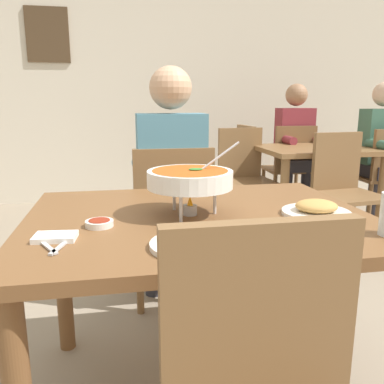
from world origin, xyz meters
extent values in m
cube|color=beige|center=(0.00, 3.39, 1.50)|extent=(10.00, 0.10, 3.00)
cube|color=#4C3823|center=(-0.97, 3.33, 1.82)|extent=(0.44, 0.03, 0.56)
cube|color=brown|center=(0.00, 0.00, 0.72)|extent=(1.21, 0.95, 0.04)
cylinder|color=brown|center=(-0.55, 0.41, 0.35)|extent=(0.07, 0.07, 0.70)
cylinder|color=brown|center=(0.55, 0.41, 0.35)|extent=(0.07, 0.07, 0.70)
cube|color=brown|center=(0.00, 0.85, 0.43)|extent=(0.44, 0.44, 0.03)
cube|color=brown|center=(0.00, 0.65, 0.68)|extent=(0.42, 0.04, 0.45)
cylinder|color=brown|center=(0.19, 1.04, 0.21)|extent=(0.04, 0.04, 0.42)
cylinder|color=brown|center=(-0.19, 1.04, 0.21)|extent=(0.04, 0.04, 0.42)
cylinder|color=brown|center=(0.19, 0.66, 0.21)|extent=(0.04, 0.04, 0.42)
cylinder|color=brown|center=(-0.19, 0.66, 0.21)|extent=(0.04, 0.04, 0.42)
cylinder|color=#2D2D38|center=(0.10, 0.87, 0.23)|extent=(0.10, 0.10, 0.45)
cylinder|color=#2D2D38|center=(-0.10, 0.87, 0.23)|extent=(0.10, 0.10, 0.45)
cube|color=#2D2D38|center=(0.00, 0.83, 0.51)|extent=(0.32, 0.32, 0.12)
cube|color=teal|center=(0.00, 0.75, 0.82)|extent=(0.36, 0.20, 0.50)
sphere|color=tan|center=(0.00, 0.75, 1.20)|extent=(0.22, 0.22, 0.22)
cylinder|color=teal|center=(0.16, 0.95, 0.77)|extent=(0.08, 0.28, 0.08)
cylinder|color=teal|center=(-0.16, 0.95, 0.77)|extent=(0.08, 0.28, 0.08)
cube|color=brown|center=(0.00, -0.62, 0.68)|extent=(0.42, 0.04, 0.45)
cylinder|color=silver|center=(0.06, 0.01, 0.79)|extent=(0.01, 0.01, 0.10)
cylinder|color=silver|center=(-0.08, 0.08, 0.79)|extent=(0.01, 0.01, 0.10)
cylinder|color=silver|center=(-0.08, -0.07, 0.79)|extent=(0.01, 0.01, 0.10)
torus|color=silver|center=(-0.03, 0.01, 0.84)|extent=(0.21, 0.21, 0.01)
cylinder|color=#B2B2B7|center=(-0.03, 0.01, 0.75)|extent=(0.05, 0.05, 0.04)
cone|color=orange|center=(-0.03, 0.01, 0.79)|extent=(0.02, 0.02, 0.04)
cylinder|color=white|center=(-0.03, 0.01, 0.87)|extent=(0.30, 0.30, 0.06)
cylinder|color=#B75119|center=(-0.03, 0.01, 0.89)|extent=(0.26, 0.26, 0.01)
ellipsoid|color=#388433|center=(-0.01, 0.01, 0.90)|extent=(0.05, 0.03, 0.01)
cylinder|color=silver|center=(0.06, 0.03, 0.93)|extent=(0.18, 0.01, 0.13)
cylinder|color=white|center=(-0.08, -0.31, 0.74)|extent=(0.24, 0.24, 0.01)
ellipsoid|color=white|center=(-0.08, -0.31, 0.77)|extent=(0.15, 0.13, 0.04)
cylinder|color=white|center=(0.41, -0.08, 0.74)|extent=(0.24, 0.24, 0.01)
ellipsoid|color=tan|center=(0.41, -0.08, 0.77)|extent=(0.15, 0.13, 0.04)
cylinder|color=white|center=(-0.34, -0.07, 0.75)|extent=(0.09, 0.09, 0.02)
cylinder|color=maroon|center=(-0.34, -0.07, 0.75)|extent=(0.07, 0.07, 0.01)
cube|color=white|center=(-0.47, -0.18, 0.74)|extent=(0.13, 0.09, 0.02)
cube|color=silver|center=(-0.49, -0.23, 0.74)|extent=(0.09, 0.16, 0.01)
cube|color=silver|center=(-0.44, -0.23, 0.74)|extent=(0.06, 0.17, 0.01)
cube|color=brown|center=(1.46, 1.93, 0.72)|extent=(1.00, 0.80, 0.04)
cylinder|color=brown|center=(1.02, 1.59, 0.35)|extent=(0.07, 0.07, 0.70)
cylinder|color=brown|center=(1.90, 1.59, 0.35)|extent=(0.07, 0.07, 0.70)
cylinder|color=brown|center=(1.02, 2.27, 0.35)|extent=(0.07, 0.07, 0.70)
cylinder|color=brown|center=(1.90, 2.27, 0.35)|extent=(0.07, 0.07, 0.70)
cube|color=brown|center=(2.13, 1.95, 0.43)|extent=(0.47, 0.47, 0.03)
cylinder|color=brown|center=(2.33, 2.13, 0.21)|extent=(0.04, 0.04, 0.42)
cylinder|color=brown|center=(1.95, 2.16, 0.21)|extent=(0.04, 0.04, 0.42)
cylinder|color=brown|center=(1.93, 1.78, 0.21)|extent=(0.04, 0.04, 0.42)
cube|color=brown|center=(1.47, 2.56, 0.43)|extent=(0.46, 0.46, 0.03)
cube|color=brown|center=(1.46, 2.36, 0.68)|extent=(0.42, 0.06, 0.45)
cylinder|color=brown|center=(1.67, 2.74, 0.21)|extent=(0.04, 0.04, 0.42)
cylinder|color=brown|center=(1.29, 2.76, 0.21)|extent=(0.04, 0.04, 0.42)
cylinder|color=brown|center=(1.65, 2.36, 0.21)|extent=(0.04, 0.04, 0.42)
cylinder|color=brown|center=(1.27, 2.38, 0.21)|extent=(0.04, 0.04, 0.42)
cube|color=brown|center=(0.84, 1.98, 0.43)|extent=(0.48, 0.48, 0.03)
cube|color=brown|center=(0.83, 2.18, 0.68)|extent=(0.42, 0.08, 0.45)
cylinder|color=brown|center=(0.67, 1.77, 0.21)|extent=(0.04, 0.04, 0.42)
cylinder|color=brown|center=(1.05, 1.80, 0.21)|extent=(0.04, 0.04, 0.42)
cylinder|color=brown|center=(0.64, 2.15, 0.21)|extent=(0.04, 0.04, 0.42)
cylinder|color=brown|center=(1.02, 2.18, 0.21)|extent=(0.04, 0.04, 0.42)
cube|color=brown|center=(1.44, 1.32, 0.43)|extent=(0.49, 0.49, 0.03)
cube|color=brown|center=(1.41, 1.52, 0.68)|extent=(0.42, 0.09, 0.45)
cylinder|color=brown|center=(1.27, 1.11, 0.21)|extent=(0.04, 0.04, 0.42)
cylinder|color=brown|center=(1.23, 1.48, 0.21)|extent=(0.04, 0.04, 0.42)
cylinder|color=brown|center=(1.60, 1.53, 0.21)|extent=(0.04, 0.04, 0.42)
cube|color=brown|center=(0.80, 2.52, 0.43)|extent=(0.47, 0.47, 0.03)
cube|color=brown|center=(1.00, 2.53, 0.68)|extent=(0.07, 0.42, 0.45)
cylinder|color=brown|center=(0.59, 2.70, 0.21)|extent=(0.04, 0.04, 0.42)
cylinder|color=brown|center=(0.62, 2.32, 0.21)|extent=(0.04, 0.04, 0.42)
cylinder|color=brown|center=(0.97, 2.72, 0.21)|extent=(0.04, 0.04, 0.42)
cylinder|color=brown|center=(1.00, 2.34, 0.21)|extent=(0.04, 0.04, 0.42)
cylinder|color=#2D2D38|center=(2.01, 1.85, 0.23)|extent=(0.10, 0.10, 0.45)
cube|color=#2D2D38|center=(2.11, 1.89, 0.51)|extent=(0.32, 0.32, 0.12)
cube|color=#3D6B56|center=(2.11, 1.97, 0.82)|extent=(0.36, 0.20, 0.50)
cylinder|color=#3D6B56|center=(1.95, 1.77, 0.77)|extent=(0.08, 0.28, 0.08)
cylinder|color=#2D2D38|center=(1.40, 2.38, 0.23)|extent=(0.10, 0.10, 0.45)
cylinder|color=#2D2D38|center=(1.60, 2.38, 0.23)|extent=(0.10, 0.10, 0.45)
cube|color=#2D2D38|center=(1.50, 2.42, 0.51)|extent=(0.32, 0.32, 0.12)
cube|color=maroon|center=(1.50, 2.50, 0.82)|extent=(0.36, 0.20, 0.50)
sphere|color=#A57756|center=(1.50, 2.50, 1.20)|extent=(0.22, 0.22, 0.22)
cylinder|color=maroon|center=(1.34, 2.30, 0.77)|extent=(0.08, 0.28, 0.08)
cylinder|color=maroon|center=(1.66, 2.30, 0.77)|extent=(0.08, 0.28, 0.08)
camera|label=1|loc=(-0.27, -1.33, 1.13)|focal=37.13mm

